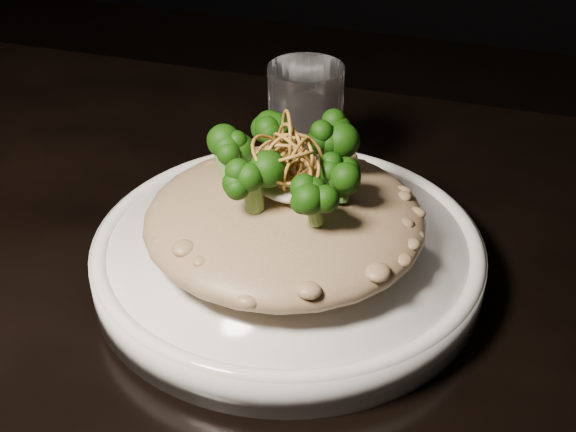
% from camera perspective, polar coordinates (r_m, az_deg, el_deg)
% --- Properties ---
extents(table, '(1.10, 0.80, 0.75)m').
position_cam_1_polar(table, '(0.66, -0.36, -12.53)').
color(table, black).
rests_on(table, ground).
extents(plate, '(0.30, 0.30, 0.03)m').
position_cam_1_polar(plate, '(0.63, 0.00, -2.98)').
color(plate, white).
rests_on(plate, table).
extents(risotto, '(0.21, 0.21, 0.05)m').
position_cam_1_polar(risotto, '(0.60, -0.25, -0.21)').
color(risotto, brown).
rests_on(risotto, plate).
extents(broccoli, '(0.14, 0.14, 0.05)m').
position_cam_1_polar(broccoli, '(0.58, 0.25, 4.07)').
color(broccoli, black).
rests_on(broccoli, risotto).
extents(cheese, '(0.07, 0.07, 0.02)m').
position_cam_1_polar(cheese, '(0.59, 0.66, 2.73)').
color(cheese, white).
rests_on(cheese, risotto).
extents(shallots, '(0.06, 0.06, 0.04)m').
position_cam_1_polar(shallots, '(0.57, 0.46, 4.73)').
color(shallots, brown).
rests_on(shallots, cheese).
extents(drinking_glass, '(0.09, 0.09, 0.12)m').
position_cam_1_polar(drinking_glass, '(0.72, 1.23, 6.28)').
color(drinking_glass, white).
rests_on(drinking_glass, table).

